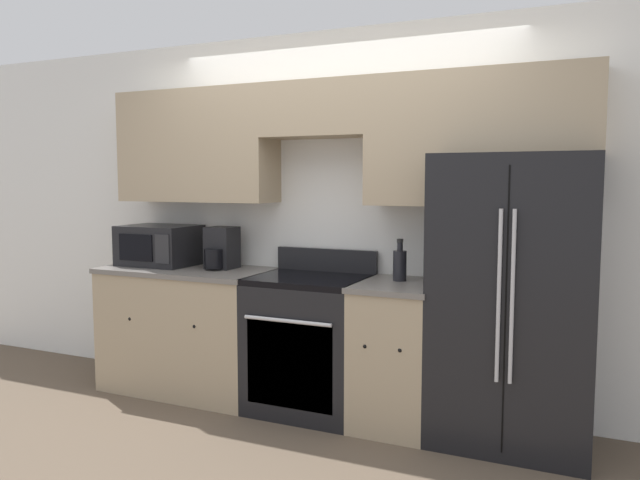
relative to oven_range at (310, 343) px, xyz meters
The scene contains 9 objects.
ground_plane 0.56m from the oven_range, 75.95° to the right, with size 12.00×12.00×0.00m, color brown.
wall_back 1.08m from the oven_range, 73.35° to the left, with size 8.00×0.39×2.60m.
lower_cabinets_left 1.00m from the oven_range, behind, with size 1.26×0.64×0.92m.
lower_cabinets_right 0.62m from the oven_range, ahead, with size 0.51×0.64×0.92m.
oven_range is the anchor object (origin of this frame).
refrigerator 1.37m from the oven_range, ahead, with size 0.91×0.74×1.71m.
microwave 1.43m from the oven_range, behind, with size 0.55×0.43×0.30m.
bottle 0.83m from the oven_range, ahead, with size 0.09×0.09×0.27m.
coffee_maker 0.96m from the oven_range, behind, with size 0.20×0.28×0.30m.
Camera 1 is at (1.69, -3.42, 1.56)m, focal length 35.00 mm.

